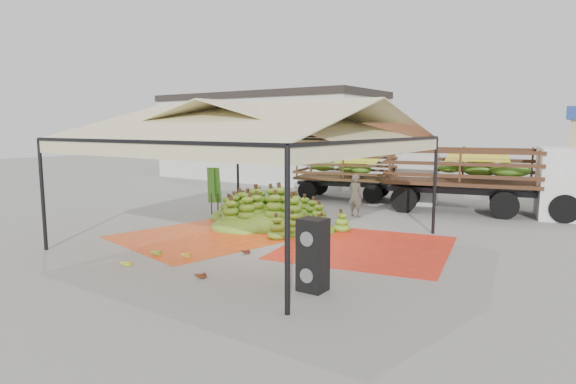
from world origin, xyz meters
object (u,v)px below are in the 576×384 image
Objects in this scene: banana_heap at (270,208)px; truck_left at (371,171)px; speaker_stack at (313,255)px; vendor at (356,195)px; truck_right at (496,172)px.

banana_heap is 0.83× the size of truck_left.
truck_left is (-4.30, 11.99, 0.59)m from speaker_stack.
vendor reaches higher than speaker_stack.
speaker_stack is at bearing -84.48° from truck_left.
speaker_stack is at bearing -45.79° from banana_heap.
vendor is 4.31m from truck_left.
truck_right is (5.39, -0.41, 0.26)m from truck_left.
speaker_stack is 12.75m from truck_left.
truck_left is at bearing -68.40° from vendor.
speaker_stack is at bearing -107.72° from truck_right.
speaker_stack is 8.47m from vendor.
speaker_stack is (4.73, -4.87, 0.16)m from banana_heap.
truck_left is (-1.27, 4.08, 0.54)m from vendor.
banana_heap is 3.68× the size of speaker_stack.
truck_right is at bearing 49.08° from banana_heap.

